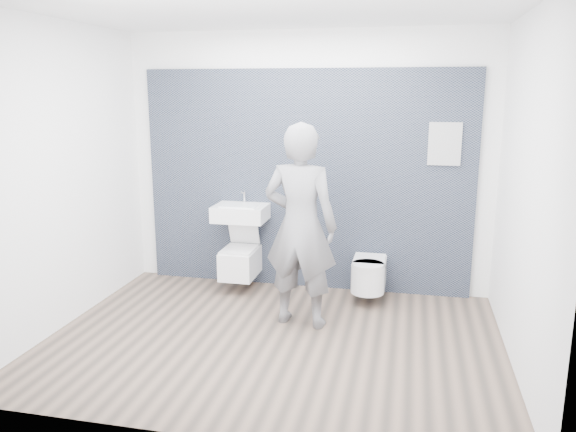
% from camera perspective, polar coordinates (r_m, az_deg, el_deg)
% --- Properties ---
extents(ground, '(4.00, 4.00, 0.00)m').
position_cam_1_polar(ground, '(5.13, -1.49, -12.44)').
color(ground, brown).
rests_on(ground, ground).
extents(room_shell, '(4.00, 4.00, 4.00)m').
position_cam_1_polar(room_shell, '(4.66, -1.61, 7.30)').
color(room_shell, white).
rests_on(room_shell, ground).
extents(tile_wall, '(3.60, 0.06, 2.40)m').
position_cam_1_polar(tile_wall, '(6.46, 1.69, -7.01)').
color(tile_wall, black).
rests_on(tile_wall, ground).
extents(washbasin, '(0.57, 0.43, 0.43)m').
position_cam_1_polar(washbasin, '(6.15, -4.84, 0.36)').
color(washbasin, white).
rests_on(washbasin, ground).
extents(toilet_square, '(0.36, 0.52, 0.68)m').
position_cam_1_polar(toilet_square, '(6.24, -4.87, -4.52)').
color(toilet_square, white).
rests_on(toilet_square, ground).
extents(toilet_rounded, '(0.35, 0.59, 0.32)m').
position_cam_1_polar(toilet_rounded, '(5.97, 8.19, -5.90)').
color(toilet_rounded, white).
rests_on(toilet_rounded, ground).
extents(info_placard, '(0.33, 0.03, 0.44)m').
position_cam_1_polar(info_placard, '(6.32, 14.74, -7.89)').
color(info_placard, silver).
rests_on(info_placard, ground).
extents(visitor, '(0.74, 0.53, 1.90)m').
position_cam_1_polar(visitor, '(5.16, 1.27, -1.04)').
color(visitor, slate).
rests_on(visitor, ground).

